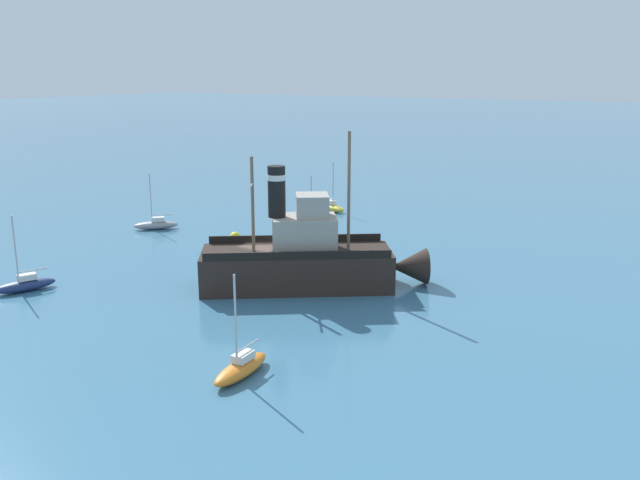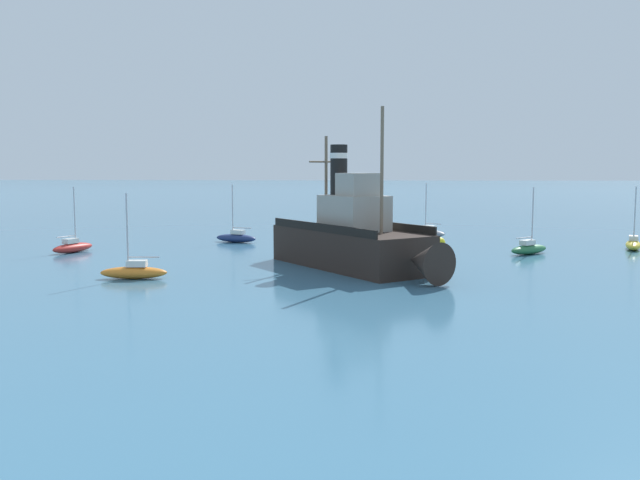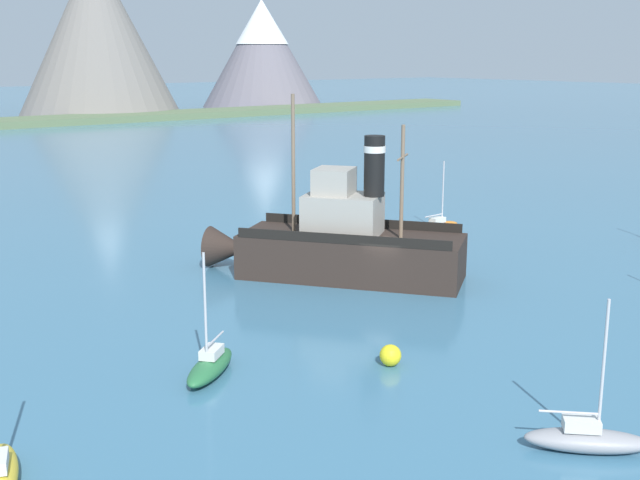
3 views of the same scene
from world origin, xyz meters
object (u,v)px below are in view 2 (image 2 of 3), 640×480
(sailboat_grey, at_px, (428,232))
(sailboat_green, at_px, (529,248))
(sailboat_red, at_px, (73,247))
(sailboat_orange, at_px, (134,271))
(old_tugboat, at_px, (355,240))
(sailboat_yellow, at_px, (633,244))
(sailboat_navy, at_px, (236,237))
(mooring_buoy, at_px, (440,243))

(sailboat_grey, xyz_separation_m, sailboat_green, (-6.24, 12.23, 0.00))
(sailboat_grey, xyz_separation_m, sailboat_red, (27.69, 13.43, 0.00))
(sailboat_orange, bearing_deg, sailboat_green, -153.10)
(old_tugboat, xyz_separation_m, sailboat_red, (21.27, -6.73, -1.40))
(sailboat_yellow, height_order, sailboat_red, same)
(sailboat_orange, distance_m, sailboat_navy, 19.38)
(sailboat_red, bearing_deg, sailboat_yellow, -173.70)
(sailboat_navy, relative_size, mooring_buoy, 5.71)
(sailboat_yellow, relative_size, sailboat_red, 1.00)
(sailboat_green, bearing_deg, old_tugboat, 32.08)
(sailboat_orange, xyz_separation_m, sailboat_navy, (-2.20, -19.25, 0.00))
(mooring_buoy, bearing_deg, sailboat_grey, -89.26)
(sailboat_green, distance_m, sailboat_red, 33.95)
(sailboat_navy, height_order, mooring_buoy, sailboat_navy)
(old_tugboat, distance_m, sailboat_navy, 17.79)
(sailboat_yellow, xyz_separation_m, mooring_buoy, (14.93, 0.12, 0.00))
(old_tugboat, xyz_separation_m, sailboat_yellow, (-21.46, -11.45, -1.40))
(mooring_buoy, bearing_deg, old_tugboat, 60.03)
(sailboat_green, relative_size, mooring_buoy, 5.71)
(sailboat_grey, height_order, sailboat_orange, same)
(sailboat_yellow, height_order, sailboat_grey, same)
(mooring_buoy, bearing_deg, sailboat_orange, 40.30)
(sailboat_grey, distance_m, sailboat_green, 13.73)
(sailboat_red, height_order, sailboat_orange, same)
(old_tugboat, bearing_deg, sailboat_orange, 21.14)
(sailboat_yellow, xyz_separation_m, sailboat_green, (8.80, 3.52, 0.00))
(sailboat_grey, distance_m, sailboat_navy, 17.73)
(old_tugboat, xyz_separation_m, sailboat_navy, (10.34, -14.40, -1.40))
(sailboat_yellow, height_order, sailboat_green, same)
(sailboat_red, bearing_deg, sailboat_navy, -144.94)
(sailboat_yellow, relative_size, sailboat_grey, 1.00)
(old_tugboat, xyz_separation_m, sailboat_green, (-12.65, -7.93, -1.40))
(sailboat_red, height_order, sailboat_navy, same)
(sailboat_yellow, distance_m, sailboat_red, 42.99)
(sailboat_grey, relative_size, sailboat_green, 1.00)
(mooring_buoy, bearing_deg, sailboat_red, 9.39)
(sailboat_green, bearing_deg, mooring_buoy, -29.03)
(old_tugboat, xyz_separation_m, sailboat_orange, (12.55, 4.85, -1.40))
(sailboat_yellow, xyz_separation_m, sailboat_grey, (15.04, -8.72, 0.00))
(sailboat_orange, bearing_deg, old_tugboat, -158.86)
(sailboat_yellow, distance_m, sailboat_navy, 31.94)
(old_tugboat, bearing_deg, sailboat_green, -147.92)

